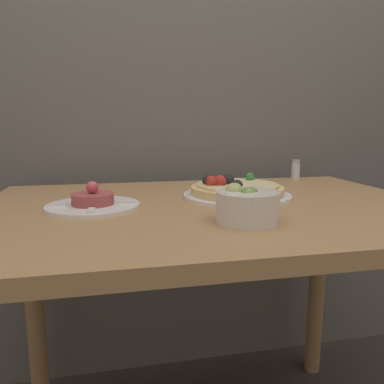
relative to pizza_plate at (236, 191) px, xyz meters
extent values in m
cube|color=slate|center=(-0.09, 0.46, 0.49)|extent=(8.00, 0.05, 2.60)
cube|color=#AD7F51|center=(-0.09, -0.07, -0.04)|extent=(1.17, 0.81, 0.03)
cylinder|color=#AD7F51|center=(-0.61, 0.28, -0.43)|extent=(0.06, 0.06, 0.76)
cylinder|color=#AD7F51|center=(0.44, 0.28, -0.43)|extent=(0.06, 0.06, 0.76)
cylinder|color=white|center=(0.00, 0.00, -0.01)|extent=(0.30, 0.30, 0.01)
cylinder|color=#E5C17F|center=(0.00, 0.00, 0.00)|extent=(0.26, 0.26, 0.02)
cylinder|color=beige|center=(0.00, 0.00, 0.02)|extent=(0.23, 0.23, 0.01)
sphere|color=#B22D23|center=(-0.05, -0.01, 0.03)|extent=(0.03, 0.03, 0.03)
sphere|color=black|center=(-0.02, -0.08, 0.03)|extent=(0.03, 0.03, 0.03)
sphere|color=black|center=(-0.02, 0.01, 0.03)|extent=(0.03, 0.03, 0.03)
sphere|color=#387F33|center=(0.06, 0.06, 0.03)|extent=(0.03, 0.03, 0.03)
sphere|color=black|center=(-0.08, 0.01, 0.03)|extent=(0.03, 0.03, 0.03)
sphere|color=#B22D23|center=(-0.07, -0.01, 0.03)|extent=(0.03, 0.03, 0.03)
cylinder|color=white|center=(-0.39, -0.06, -0.01)|extent=(0.23, 0.23, 0.01)
cylinder|color=#A84747|center=(-0.39, -0.06, 0.00)|extent=(0.10, 0.10, 0.03)
sphere|color=#DB4C5B|center=(-0.39, -0.06, 0.03)|extent=(0.03, 0.03, 0.03)
cube|color=white|center=(-0.30, -0.06, -0.01)|extent=(0.04, 0.02, 0.01)
cube|color=white|center=(-0.39, 0.02, -0.01)|extent=(0.02, 0.04, 0.01)
cube|color=white|center=(-0.47, -0.06, -0.01)|extent=(0.04, 0.02, 0.01)
cube|color=white|center=(-0.39, -0.14, -0.01)|extent=(0.02, 0.04, 0.01)
cylinder|color=silver|center=(-0.06, -0.26, 0.01)|extent=(0.13, 0.13, 0.07)
sphere|color=#8EA34C|center=(-0.07, -0.27, 0.04)|extent=(0.03, 0.03, 0.03)
sphere|color=#B7BC70|center=(-0.09, -0.24, 0.04)|extent=(0.04, 0.04, 0.04)
sphere|color=#668E42|center=(-0.07, -0.27, 0.04)|extent=(0.03, 0.03, 0.03)
sphere|color=#668E42|center=(-0.06, -0.26, 0.04)|extent=(0.03, 0.03, 0.03)
cylinder|color=silver|center=(0.33, 0.30, 0.01)|extent=(0.03, 0.03, 0.06)
cylinder|color=#B2B2B7|center=(0.33, 0.30, 0.05)|extent=(0.03, 0.03, 0.01)
camera|label=1|loc=(-0.33, -0.98, 0.18)|focal=35.00mm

